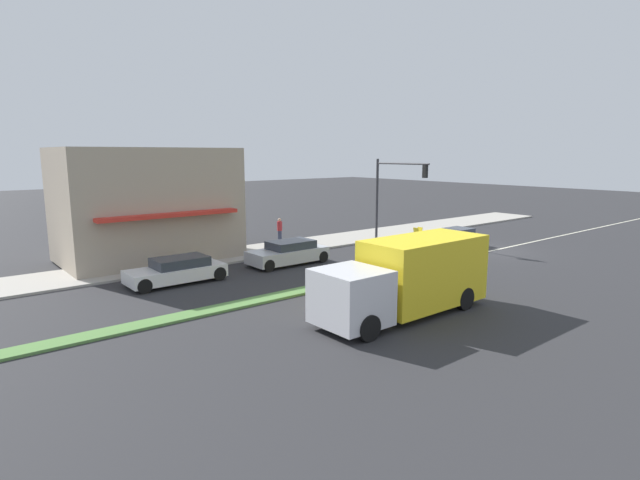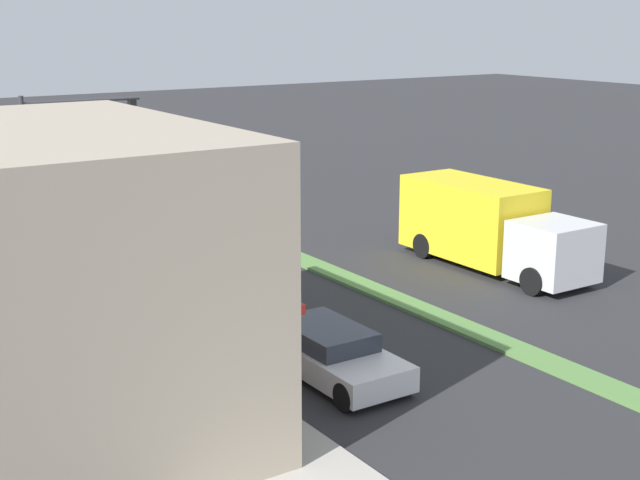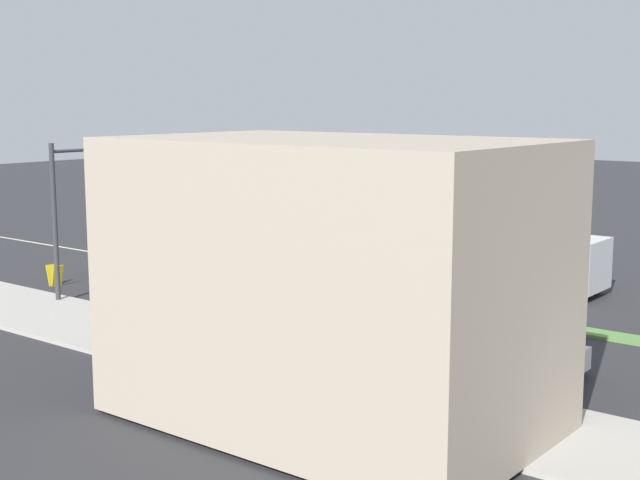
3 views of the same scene
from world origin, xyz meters
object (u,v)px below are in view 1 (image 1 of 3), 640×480
(warning_aframe_sign, at_px, (418,233))
(van_white, at_px, (177,271))
(traffic_signal_main, at_px, (392,186))
(delivery_truck, at_px, (408,277))
(coupe_blue, at_px, (454,238))
(sedan_silver, at_px, (288,253))
(pedestrian, at_px, (280,230))

(warning_aframe_sign, height_order, van_white, van_white)
(traffic_signal_main, height_order, van_white, traffic_signal_main)
(warning_aframe_sign, distance_m, delivery_truck, 17.46)
(warning_aframe_sign, height_order, coupe_blue, coupe_blue)
(sedan_silver, bearing_deg, coupe_blue, -103.93)
(pedestrian, xyz_separation_m, coupe_blue, (-7.96, -8.31, -0.41))
(warning_aframe_sign, xyz_separation_m, coupe_blue, (-3.67, 0.78, 0.18))
(traffic_signal_main, height_order, warning_aframe_sign, traffic_signal_main)
(van_white, bearing_deg, delivery_truck, -153.72)
(coupe_blue, bearing_deg, sedan_silver, 76.07)
(coupe_blue, bearing_deg, pedestrian, 46.24)
(sedan_silver, bearing_deg, van_white, 90.00)
(traffic_signal_main, bearing_deg, warning_aframe_sign, -95.79)
(coupe_blue, bearing_deg, van_white, 81.05)
(traffic_signal_main, distance_m, delivery_truck, 15.90)
(delivery_truck, bearing_deg, van_white, 26.28)
(warning_aframe_sign, xyz_separation_m, sedan_silver, (-0.87, 12.07, 0.21))
(pedestrian, distance_m, coupe_blue, 11.51)
(delivery_truck, xyz_separation_m, coupe_blue, (7.20, -12.85, -0.86))
(pedestrian, bearing_deg, delivery_truck, 163.34)
(warning_aframe_sign, distance_m, van_white, 18.59)
(traffic_signal_main, bearing_deg, pedestrian, 58.43)
(coupe_blue, height_order, sedan_silver, sedan_silver)
(pedestrian, bearing_deg, van_white, 118.57)
(traffic_signal_main, xyz_separation_m, warning_aframe_sign, (-0.26, -2.53, -3.47))
(traffic_signal_main, height_order, pedestrian, traffic_signal_main)
(warning_aframe_sign, xyz_separation_m, van_white, (-0.87, 18.57, 0.18))
(traffic_signal_main, relative_size, warning_aframe_sign, 6.69)
(coupe_blue, distance_m, van_white, 18.00)
(pedestrian, relative_size, warning_aframe_sign, 2.03)
(delivery_truck, bearing_deg, pedestrian, -16.66)
(pedestrian, bearing_deg, warning_aframe_sign, -115.26)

